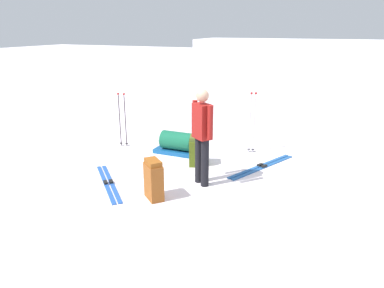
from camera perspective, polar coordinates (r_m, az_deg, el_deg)
The scene contains 10 objects.
ground_plane at distance 6.64m, azimuth 0.00°, elevation -5.75°, with size 80.00×80.00×0.00m, color white.
distant_snow_ridge at distance 29.60m, azimuth 20.86°, elevation 13.41°, with size 19.98×5.00×1.72m, color white.
skier_standing at distance 6.18m, azimuth 1.60°, elevation 1.84°, with size 0.48×0.38×1.70m.
ski_pair_near at distance 6.67m, azimuth -13.06°, elevation -6.01°, with size 1.35×1.34×0.05m.
ski_pair_far at distance 7.38m, azimuth 11.00°, elevation -3.49°, with size 0.93×1.78×0.05m.
backpack_large_dark at distance 7.28m, azimuth 0.61°, elevation -1.06°, with size 0.37×0.43×0.61m.
backpack_bright at distance 5.87m, azimuth -6.08°, elevation -5.65°, with size 0.43×0.41×0.67m.
ski_poles_planted_near at distance 8.49m, azimuth -10.94°, elevation 4.24°, with size 0.20×0.11×1.25m.
ski_poles_planted_far at distance 8.00m, azimuth 9.51°, elevation 3.84°, with size 0.16×0.10×1.35m.
gear_sled at distance 7.96m, azimuth -2.32°, elevation 0.07°, with size 1.01×0.46×0.49m.
Camera 1 is at (2.45, -5.56, 2.68)m, focal length 33.79 mm.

